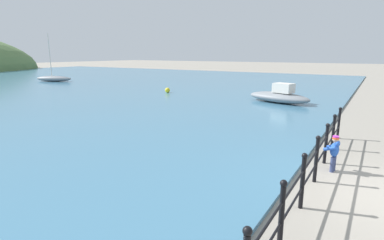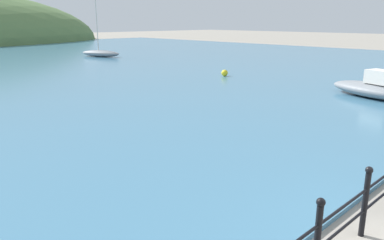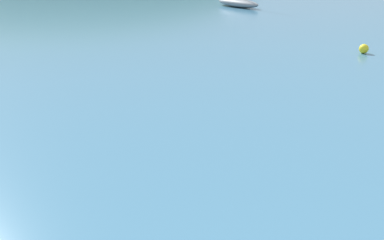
{
  "view_description": "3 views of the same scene",
  "coord_description": "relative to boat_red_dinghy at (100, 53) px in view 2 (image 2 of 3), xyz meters",
  "views": [
    {
      "loc": [
        -7.6,
        0.41,
        3.16
      ],
      "look_at": [
        -0.32,
        4.94,
        1.25
      ],
      "focal_mm": 28.0,
      "sensor_mm": 36.0,
      "label": 1
    },
    {
      "loc": [
        -5.77,
        -0.5,
        3.4
      ],
      "look_at": [
        0.11,
        5.62,
        1.14
      ],
      "focal_mm": 35.0,
      "sensor_mm": 36.0,
      "label": 2
    },
    {
      "loc": [
        -1.04,
        -1.23,
        4.27
      ],
      "look_at": [
        1.52,
        7.04,
        0.95
      ],
      "focal_mm": 42.0,
      "sensor_mm": 36.0,
      "label": 3
    }
  ],
  "objects": [
    {
      "name": "iron_railing",
      "position": [
        -12.61,
        -29.55,
        0.22
      ],
      "size": [
        9.34,
        0.12,
        1.21
      ],
      "color": "black",
      "rests_on": "ground"
    },
    {
      "name": "boat_red_dinghy",
      "position": [
        0.0,
        0.0,
        0.0
      ],
      "size": [
        2.57,
        4.27,
        5.16
      ],
      "color": "gray",
      "rests_on": "water"
    },
    {
      "name": "boat_far_right",
      "position": [
        -1.29,
        -25.38,
        0.08
      ],
      "size": [
        2.54,
        4.41,
        1.24
      ],
      "color": "gray",
      "rests_on": "water"
    },
    {
      "name": "mooring_buoy",
      "position": [
        -1.12,
        -16.47,
        -0.13
      ],
      "size": [
        0.4,
        0.4,
        0.4
      ],
      "primitive_type": "sphere",
      "color": "yellow",
      "rests_on": "water"
    }
  ]
}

